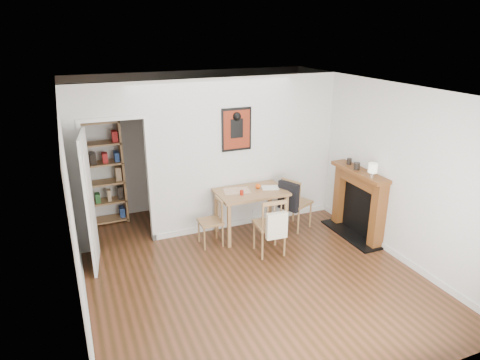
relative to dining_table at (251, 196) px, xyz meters
name	(u,v)px	position (x,y,z in m)	size (l,w,h in m)	color
ground	(246,267)	(-0.50, -0.96, -0.69)	(5.20, 5.20, 0.00)	#532C1B
room_shell	(220,158)	(-0.40, 0.38, 0.61)	(5.20, 5.20, 5.20)	silver
dining_table	(251,196)	(0.00, 0.00, 0.00)	(1.15, 0.73, 0.78)	olive
chair_left	(210,222)	(-0.76, -0.10, -0.29)	(0.40, 0.40, 0.79)	brown
chair_right	(296,202)	(0.81, -0.10, -0.20)	(0.66, 0.62, 0.94)	brown
chair_front	(270,225)	(0.00, -0.71, -0.21)	(0.50, 0.56, 0.94)	brown
bookshelf	(101,173)	(-2.24, 1.44, 0.24)	(0.79, 0.32, 1.88)	olive
fireplace	(359,201)	(1.65, -0.71, -0.07)	(0.45, 1.25, 1.16)	brown
red_glass	(242,193)	(-0.21, -0.10, 0.13)	(0.06, 0.06, 0.08)	maroon
orange_fruit	(258,186)	(0.15, 0.05, 0.14)	(0.09, 0.09, 0.09)	#D84B0B
placemat	(237,191)	(-0.22, 0.10, 0.10)	(0.42, 0.32, 0.00)	beige
notebook	(270,188)	(0.35, 0.00, 0.10)	(0.28, 0.20, 0.01)	silver
mantel_lamp	(373,169)	(1.56, -1.07, 0.61)	(0.14, 0.14, 0.23)	silver
ceramic_jar_a	(357,166)	(1.57, -0.67, 0.53)	(0.10, 0.10, 0.12)	black
ceramic_jar_b	(349,161)	(1.63, -0.39, 0.52)	(0.08, 0.08, 0.10)	black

